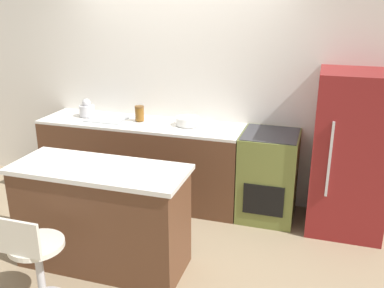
{
  "coord_description": "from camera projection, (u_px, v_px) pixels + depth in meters",
  "views": [
    {
      "loc": [
        1.6,
        -3.94,
        2.3
      ],
      "look_at": [
        0.48,
        -0.34,
        0.99
      ],
      "focal_mm": 40.0,
      "sensor_mm": 36.0,
      "label": 1
    }
  ],
  "objects": [
    {
      "name": "ground_plane",
      "position": [
        160.0,
        214.0,
        4.76
      ],
      "size": [
        14.0,
        14.0,
        0.0
      ],
      "primitive_type": "plane",
      "color": "#998466"
    },
    {
      "name": "wall_back",
      "position": [
        179.0,
        87.0,
        4.94
      ],
      "size": [
        8.0,
        0.06,
        2.6
      ],
      "color": "white",
      "rests_on": "ground_plane"
    },
    {
      "name": "back_counter",
      "position": [
        141.0,
        161.0,
        5.0
      ],
      "size": [
        2.35,
        0.63,
        0.95
      ],
      "color": "brown",
      "rests_on": "ground_plane"
    },
    {
      "name": "kitchen_island",
      "position": [
        102.0,
        217.0,
        3.74
      ],
      "size": [
        1.52,
        0.61,
        0.94
      ],
      "color": "brown",
      "rests_on": "ground_plane"
    },
    {
      "name": "oven_range",
      "position": [
        268.0,
        176.0,
        4.59
      ],
      "size": [
        0.59,
        0.64,
        0.95
      ],
      "color": "olive",
      "rests_on": "ground_plane"
    },
    {
      "name": "refrigerator",
      "position": [
        350.0,
        154.0,
        4.23
      ],
      "size": [
        0.72,
        0.7,
        1.64
      ],
      "color": "maroon",
      "rests_on": "ground_plane"
    },
    {
      "name": "stool_chair",
      "position": [
        36.0,
        262.0,
        3.21
      ],
      "size": [
        0.41,
        0.41,
        0.84
      ],
      "color": "#B7B7BC",
      "rests_on": "ground_plane"
    },
    {
      "name": "kettle",
      "position": [
        87.0,
        109.0,
        5.05
      ],
      "size": [
        0.18,
        0.18,
        0.21
      ],
      "color": "silver",
      "rests_on": "back_counter"
    },
    {
      "name": "mixing_bowl",
      "position": [
        188.0,
        121.0,
        4.71
      ],
      "size": [
        0.26,
        0.26,
        0.09
      ],
      "color": "white",
      "rests_on": "back_counter"
    },
    {
      "name": "canister_jar",
      "position": [
        140.0,
        113.0,
        4.86
      ],
      "size": [
        0.11,
        0.11,
        0.17
      ],
      "color": "brown",
      "rests_on": "back_counter"
    }
  ]
}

